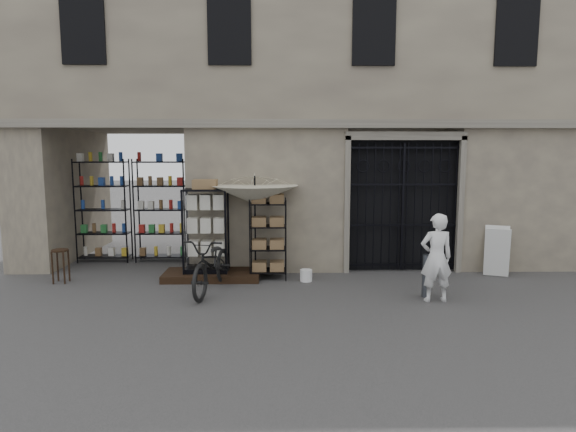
{
  "coord_description": "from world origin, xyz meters",
  "views": [
    {
      "loc": [
        -1.01,
        -8.37,
        2.61
      ],
      "look_at": [
        -0.8,
        1.4,
        1.35
      ],
      "focal_mm": 30.0,
      "sensor_mm": 36.0,
      "label": 1
    }
  ],
  "objects_px": {
    "wooden_stool": "(61,265)",
    "bicycle": "(213,291)",
    "white_bucket": "(306,275)",
    "display_cabinet": "(206,235)",
    "steel_bollard": "(426,276)",
    "easel_sign": "(497,251)",
    "market_umbrella": "(255,190)",
    "wire_rack": "(268,240)",
    "shopkeeper": "(435,301)"
  },
  "relations": [
    {
      "from": "market_umbrella",
      "to": "steel_bollard",
      "type": "bearing_deg",
      "value": -25.59
    },
    {
      "from": "white_bucket",
      "to": "bicycle",
      "type": "bearing_deg",
      "value": -158.69
    },
    {
      "from": "bicycle",
      "to": "shopkeeper",
      "type": "xyz_separation_m",
      "value": [
        4.05,
        -0.69,
        0.0
      ]
    },
    {
      "from": "wire_rack",
      "to": "white_bucket",
      "type": "distance_m",
      "value": 1.09
    },
    {
      "from": "bicycle",
      "to": "steel_bollard",
      "type": "distance_m",
      "value": 4.01
    },
    {
      "from": "steel_bollard",
      "to": "easel_sign",
      "type": "xyz_separation_m",
      "value": [
        1.98,
        1.48,
        0.15
      ]
    },
    {
      "from": "market_umbrella",
      "to": "easel_sign",
      "type": "relative_size",
      "value": 2.48
    },
    {
      "from": "easel_sign",
      "to": "bicycle",
      "type": "bearing_deg",
      "value": -146.99
    },
    {
      "from": "display_cabinet",
      "to": "white_bucket",
      "type": "distance_m",
      "value": 2.25
    },
    {
      "from": "steel_bollard",
      "to": "easel_sign",
      "type": "relative_size",
      "value": 0.76
    },
    {
      "from": "display_cabinet",
      "to": "steel_bollard",
      "type": "bearing_deg",
      "value": -23.68
    },
    {
      "from": "bicycle",
      "to": "wooden_stool",
      "type": "height_order",
      "value": "bicycle"
    },
    {
      "from": "display_cabinet",
      "to": "wooden_stool",
      "type": "bearing_deg",
      "value": -179.74
    },
    {
      "from": "easel_sign",
      "to": "display_cabinet",
      "type": "bearing_deg",
      "value": -156.33
    },
    {
      "from": "display_cabinet",
      "to": "steel_bollard",
      "type": "relative_size",
      "value": 2.39
    },
    {
      "from": "display_cabinet",
      "to": "bicycle",
      "type": "distance_m",
      "value": 1.38
    },
    {
      "from": "wire_rack",
      "to": "bicycle",
      "type": "height_order",
      "value": "wire_rack"
    },
    {
      "from": "display_cabinet",
      "to": "white_bucket",
      "type": "bearing_deg",
      "value": -12.39
    },
    {
      "from": "market_umbrella",
      "to": "steel_bollard",
      "type": "distance_m",
      "value": 3.84
    },
    {
      "from": "display_cabinet",
      "to": "wire_rack",
      "type": "distance_m",
      "value": 1.3
    },
    {
      "from": "display_cabinet",
      "to": "white_bucket",
      "type": "xyz_separation_m",
      "value": [
        2.08,
        -0.26,
        -0.81
      ]
    },
    {
      "from": "shopkeeper",
      "to": "display_cabinet",
      "type": "bearing_deg",
      "value": -24.96
    },
    {
      "from": "bicycle",
      "to": "easel_sign",
      "type": "xyz_separation_m",
      "value": [
        5.94,
        1.05,
        0.54
      ]
    },
    {
      "from": "wooden_stool",
      "to": "white_bucket",
      "type": "bearing_deg",
      "value": 0.14
    },
    {
      "from": "display_cabinet",
      "to": "shopkeeper",
      "type": "bearing_deg",
      "value": -26.34
    },
    {
      "from": "wire_rack",
      "to": "bicycle",
      "type": "relative_size",
      "value": 0.82
    },
    {
      "from": "display_cabinet",
      "to": "shopkeeper",
      "type": "xyz_separation_m",
      "value": [
        4.31,
        -1.67,
        -0.93
      ]
    },
    {
      "from": "bicycle",
      "to": "shopkeeper",
      "type": "relative_size",
      "value": 1.3
    },
    {
      "from": "market_umbrella",
      "to": "white_bucket",
      "type": "height_order",
      "value": "market_umbrella"
    },
    {
      "from": "steel_bollard",
      "to": "shopkeeper",
      "type": "bearing_deg",
      "value": -71.36
    },
    {
      "from": "wooden_stool",
      "to": "shopkeeper",
      "type": "height_order",
      "value": "wooden_stool"
    },
    {
      "from": "market_umbrella",
      "to": "display_cabinet",
      "type": "bearing_deg",
      "value": -173.41
    },
    {
      "from": "shopkeeper",
      "to": "wire_rack",
      "type": "bearing_deg",
      "value": -32.94
    },
    {
      "from": "display_cabinet",
      "to": "easel_sign",
      "type": "bearing_deg",
      "value": -4.51
    },
    {
      "from": "bicycle",
      "to": "market_umbrella",
      "type": "bearing_deg",
      "value": 65.43
    },
    {
      "from": "white_bucket",
      "to": "steel_bollard",
      "type": "bearing_deg",
      "value": -28.27
    },
    {
      "from": "bicycle",
      "to": "easel_sign",
      "type": "bearing_deg",
      "value": 20.26
    },
    {
      "from": "wire_rack",
      "to": "wooden_stool",
      "type": "relative_size",
      "value": 2.46
    },
    {
      "from": "display_cabinet",
      "to": "wooden_stool",
      "type": "height_order",
      "value": "display_cabinet"
    },
    {
      "from": "market_umbrella",
      "to": "easel_sign",
      "type": "bearing_deg",
      "value": -0.54
    },
    {
      "from": "wooden_stool",
      "to": "easel_sign",
      "type": "bearing_deg",
      "value": 2.17
    },
    {
      "from": "market_umbrella",
      "to": "bicycle",
      "type": "xyz_separation_m",
      "value": [
        -0.76,
        -1.09,
        -1.87
      ]
    },
    {
      "from": "market_umbrella",
      "to": "easel_sign",
      "type": "distance_m",
      "value": 5.35
    },
    {
      "from": "wire_rack",
      "to": "steel_bollard",
      "type": "bearing_deg",
      "value": -44.38
    },
    {
      "from": "easel_sign",
      "to": "white_bucket",
      "type": "bearing_deg",
      "value": -152.33
    },
    {
      "from": "wooden_stool",
      "to": "wire_rack",
      "type": "bearing_deg",
      "value": 3.9
    },
    {
      "from": "bicycle",
      "to": "wooden_stool",
      "type": "distance_m",
      "value": 3.28
    },
    {
      "from": "white_bucket",
      "to": "wooden_stool",
      "type": "xyz_separation_m",
      "value": [
        -5.01,
        -0.01,
        0.24
      ]
    },
    {
      "from": "wire_rack",
      "to": "steel_bollard",
      "type": "height_order",
      "value": "wire_rack"
    },
    {
      "from": "wooden_stool",
      "to": "bicycle",
      "type": "bearing_deg",
      "value": -12.38
    }
  ]
}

